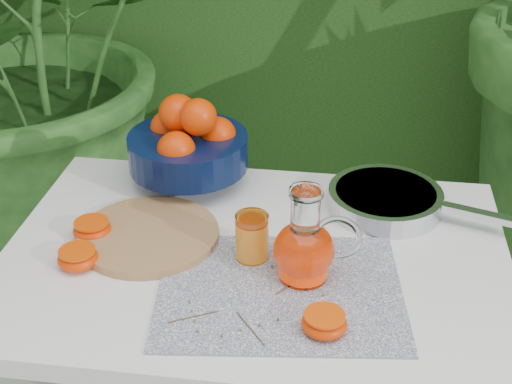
# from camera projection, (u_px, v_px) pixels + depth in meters

# --- Properties ---
(potted_plant_left) EXTENTS (2.27, 2.27, 1.67)m
(potted_plant_left) POSITION_uv_depth(u_px,v_px,m) (21.00, 32.00, 2.36)
(potted_plant_left) COLOR #23501B
(potted_plant_left) RESTS_ON ground
(white_table) EXTENTS (1.00, 0.70, 0.75)m
(white_table) POSITION_uv_depth(u_px,v_px,m) (255.00, 287.00, 1.45)
(white_table) COLOR white
(white_table) RESTS_ON ground
(placemat) EXTENTS (0.48, 0.40, 0.00)m
(placemat) POSITION_uv_depth(u_px,v_px,m) (280.00, 290.00, 1.30)
(placemat) COLOR #0B1340
(placemat) RESTS_ON white_table
(cutting_board) EXTENTS (0.34, 0.34, 0.02)m
(cutting_board) POSITION_uv_depth(u_px,v_px,m) (149.00, 235.00, 1.45)
(cutting_board) COLOR #AC7E4D
(cutting_board) RESTS_ON white_table
(fruit_bowl) EXTENTS (0.31, 0.31, 0.22)m
(fruit_bowl) POSITION_uv_depth(u_px,v_px,m) (189.00, 143.00, 1.61)
(fruit_bowl) COLOR black
(fruit_bowl) RESTS_ON white_table
(juice_pitcher) EXTENTS (0.16, 0.12, 0.19)m
(juice_pitcher) POSITION_uv_depth(u_px,v_px,m) (305.00, 248.00, 1.30)
(juice_pitcher) COLOR white
(juice_pitcher) RESTS_ON white_table
(juice_tumbler) EXTENTS (0.08, 0.08, 0.09)m
(juice_tumbler) POSITION_uv_depth(u_px,v_px,m) (252.00, 238.00, 1.37)
(juice_tumbler) COLOR white
(juice_tumbler) RESTS_ON white_table
(saute_pan) EXTENTS (0.45, 0.31, 0.05)m
(saute_pan) POSITION_uv_depth(u_px,v_px,m) (387.00, 199.00, 1.54)
(saute_pan) COLOR silver
(saute_pan) RESTS_ON white_table
(orange_halves) EXTENTS (0.57, 0.31, 0.04)m
(orange_halves) POSITION_uv_depth(u_px,v_px,m) (157.00, 267.00, 1.34)
(orange_halves) COLOR #FD3002
(orange_halves) RESTS_ON white_table
(thyme_sprigs) EXTENTS (0.26, 0.23, 0.01)m
(thyme_sprigs) POSITION_uv_depth(u_px,v_px,m) (250.00, 306.00, 1.26)
(thyme_sprigs) COLOR brown
(thyme_sprigs) RESTS_ON white_table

